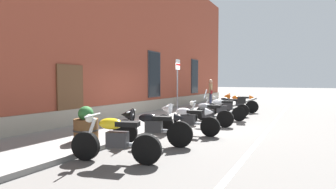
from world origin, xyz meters
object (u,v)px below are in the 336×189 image
(motorcycle_black_naked, at_px, (227,106))
(barrel_planter, at_px, (86,126))
(motorcycle_yellow_naked, at_px, (114,139))
(motorcycle_orange_sport, at_px, (237,102))
(pedestrian_tan_coat, at_px, (211,91))
(motorcycle_grey_naked, at_px, (206,114))
(motorcycle_black_sport, at_px, (149,125))
(motorcycle_silver_touring, at_px, (223,108))
(motorcycle_white_sport, at_px, (184,118))
(parking_sign, at_px, (178,80))

(motorcycle_black_naked, height_order, barrel_planter, barrel_planter)
(motorcycle_yellow_naked, bearing_deg, barrel_planter, 66.37)
(motorcycle_orange_sport, xyz_separation_m, pedestrian_tan_coat, (1.65, 2.14, 0.52))
(motorcycle_grey_naked, height_order, motorcycle_black_naked, motorcycle_black_naked)
(motorcycle_black_sport, relative_size, motorcycle_orange_sport, 1.04)
(motorcycle_black_sport, distance_m, motorcycle_silver_touring, 5.13)
(motorcycle_yellow_naked, height_order, motorcycle_black_sport, motorcycle_yellow_naked)
(motorcycle_white_sport, distance_m, pedestrian_tan_coat, 8.46)
(motorcycle_silver_touring, distance_m, motorcycle_black_naked, 1.54)
(motorcycle_black_sport, distance_m, motorcycle_white_sport, 1.75)
(motorcycle_grey_naked, bearing_deg, motorcycle_white_sport, 176.19)
(motorcycle_orange_sport, bearing_deg, motorcycle_silver_touring, -176.80)
(motorcycle_silver_touring, relative_size, barrel_planter, 2.27)
(motorcycle_grey_naked, xyz_separation_m, pedestrian_tan_coat, (6.47, 2.16, 0.62))
(motorcycle_black_sport, height_order, barrel_planter, barrel_planter)
(motorcycle_black_sport, distance_m, motorcycle_grey_naked, 3.47)
(motorcycle_black_sport, height_order, motorcycle_silver_touring, motorcycle_silver_touring)
(motorcycle_yellow_naked, relative_size, barrel_planter, 2.10)
(motorcycle_black_sport, bearing_deg, motorcycle_black_naked, -1.32)
(motorcycle_silver_touring, relative_size, motorcycle_black_naked, 0.99)
(motorcycle_yellow_naked, xyz_separation_m, motorcycle_silver_touring, (6.61, -0.32, 0.08))
(motorcycle_yellow_naked, height_order, parking_sign, parking_sign)
(motorcycle_silver_touring, bearing_deg, motorcycle_orange_sport, 3.20)
(motorcycle_white_sport, xyz_separation_m, pedestrian_tan_coat, (8.19, 2.04, 0.56))
(motorcycle_grey_naked, bearing_deg, motorcycle_black_naked, 2.56)
(motorcycle_white_sport, bearing_deg, motorcycle_yellow_naked, 179.27)
(motorcycle_white_sport, xyz_separation_m, parking_sign, (2.42, 1.48, 1.23))
(motorcycle_silver_touring, xyz_separation_m, barrel_planter, (-5.89, 1.94, -0.06))
(motorcycle_silver_touring, height_order, motorcycle_orange_sport, motorcycle_silver_touring)
(parking_sign, bearing_deg, motorcycle_orange_sport, -20.96)
(motorcycle_yellow_naked, bearing_deg, motorcycle_black_naked, -0.11)
(motorcycle_white_sport, relative_size, barrel_planter, 2.35)
(motorcycle_grey_naked, bearing_deg, motorcycle_black_sport, 175.15)
(motorcycle_yellow_naked, bearing_deg, motorcycle_orange_sport, -0.81)
(motorcycle_silver_touring, bearing_deg, parking_sign, 118.32)
(motorcycle_yellow_naked, xyz_separation_m, motorcycle_white_sport, (3.23, -0.04, 0.05))
(motorcycle_black_naked, bearing_deg, parking_sign, 149.31)
(motorcycle_orange_sport, distance_m, barrel_planter, 9.24)
(motorcycle_black_sport, relative_size, parking_sign, 0.82)
(motorcycle_yellow_naked, height_order, motorcycle_grey_naked, motorcycle_yellow_naked)
(barrel_planter, bearing_deg, motorcycle_silver_touring, -18.22)
(barrel_planter, bearing_deg, motorcycle_orange_sport, -11.00)
(motorcycle_black_naked, bearing_deg, barrel_planter, 167.51)
(motorcycle_black_naked, xyz_separation_m, motorcycle_orange_sport, (1.67, -0.12, 0.09))
(motorcycle_yellow_naked, height_order, motorcycle_white_sport, motorcycle_yellow_naked)
(motorcycle_white_sport, distance_m, barrel_planter, 3.02)
(motorcycle_grey_naked, height_order, motorcycle_silver_touring, motorcycle_silver_touring)
(motorcycle_silver_touring, relative_size, parking_sign, 0.82)
(motorcycle_white_sport, xyz_separation_m, motorcycle_orange_sport, (6.55, -0.10, 0.04))
(motorcycle_black_sport, xyz_separation_m, motorcycle_silver_touring, (5.11, -0.45, 0.02))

